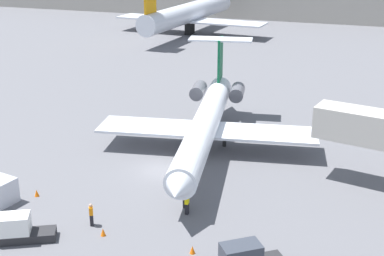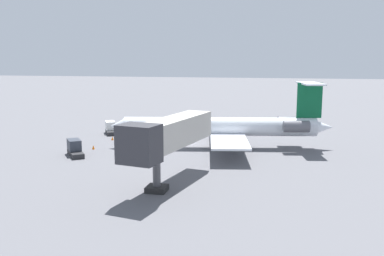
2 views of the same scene
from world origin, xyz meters
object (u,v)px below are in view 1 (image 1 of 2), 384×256
cargo_container_uld (0,192)px  traffic_cone_mid (37,193)px  ground_crew_loader (187,203)px  ground_crew_marshaller (91,214)px  baggage_tug_trailing (17,229)px  traffic_cone_near (192,250)px  parked_airliner_west_end (189,13)px  traffic_cone_far (103,232)px  regional_jet (207,120)px

cargo_container_uld → traffic_cone_mid: size_ratio=4.31×
ground_crew_loader → traffic_cone_mid: bearing=-173.5°
ground_crew_marshaller → baggage_tug_trailing: bearing=-137.0°
cargo_container_uld → traffic_cone_mid: cargo_container_uld is taller
ground_crew_loader → traffic_cone_near: size_ratio=3.07×
cargo_container_uld → traffic_cone_near: bearing=-5.2°
baggage_tug_trailing → ground_crew_loader: bearing=37.3°
ground_crew_loader → cargo_container_uld: cargo_container_uld is taller
ground_crew_loader → traffic_cone_mid: 12.08m
cargo_container_uld → parked_airliner_west_end: size_ratio=0.06×
ground_crew_marshaller → parked_airliner_west_end: 75.61m
traffic_cone_far → ground_crew_marshaller: bearing=146.1°
regional_jet → ground_crew_loader: (2.55, -12.30, -2.08)m
regional_jet → traffic_cone_mid: 16.82m
traffic_cone_near → parked_airliner_west_end: (-27.09, 73.94, 3.96)m
baggage_tug_trailing → traffic_cone_near: bearing=12.2°
baggage_tug_trailing → traffic_cone_near: (11.45, 2.48, -0.56)m
traffic_cone_far → parked_airliner_west_end: 76.92m
baggage_tug_trailing → traffic_cone_mid: baggage_tug_trailing is taller
baggage_tug_trailing → traffic_cone_far: bearing=25.8°
ground_crew_loader → cargo_container_uld: size_ratio=0.71×
traffic_cone_near → traffic_cone_mid: same height
regional_jet → cargo_container_uld: (-11.34, -15.52, -1.96)m
ground_crew_loader → baggage_tug_trailing: size_ratio=0.40×
ground_crew_marshaller → traffic_cone_near: ground_crew_marshaller is taller
traffic_cone_mid → ground_crew_loader: bearing=6.5°
ground_crew_marshaller → cargo_container_uld: size_ratio=0.71×
parked_airliner_west_end → cargo_container_uld: bearing=-81.3°
baggage_tug_trailing → traffic_cone_far: baggage_tug_trailing is taller
regional_jet → traffic_cone_far: size_ratio=52.99×
traffic_cone_near → ground_crew_loader: bearing=114.1°
ground_crew_marshaller → traffic_cone_near: bearing=-6.6°
baggage_tug_trailing → traffic_cone_mid: 6.37m
regional_jet → ground_crew_marshaller: size_ratio=17.24×
regional_jet → traffic_cone_near: regional_jet is taller
ground_crew_marshaller → ground_crew_loader: same height
parked_airliner_west_end → ground_crew_loader: bearing=-70.1°
traffic_cone_far → parked_airliner_west_end: (-20.68, 73.98, 3.96)m
regional_jet → traffic_cone_mid: (-9.44, -13.66, -2.66)m
baggage_tug_trailing → ground_crew_marshaller: bearing=43.0°
ground_crew_loader → traffic_cone_near: 5.14m
ground_crew_marshaller → traffic_cone_mid: bearing=159.0°
regional_jet → traffic_cone_near: size_ratio=52.99×
ground_crew_loader → traffic_cone_near: ground_crew_loader is taller
baggage_tug_trailing → traffic_cone_mid: bearing=114.4°
ground_crew_loader → traffic_cone_far: 6.42m
traffic_cone_mid → parked_airliner_west_end: bearing=100.4°
ground_crew_marshaller → traffic_cone_mid: ground_crew_marshaller is taller
regional_jet → traffic_cone_near: 17.78m
ground_crew_loader → baggage_tug_trailing: (-9.37, -7.14, -0.02)m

